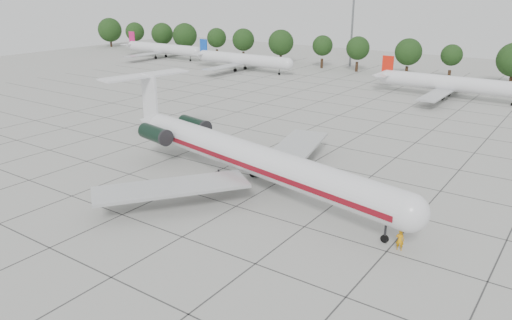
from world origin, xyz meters
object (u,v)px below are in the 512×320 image
at_px(bg_airliner_c, 451,84).
at_px(floodlight_mast, 353,13).
at_px(main_airliner, 240,154).
at_px(bg_airliner_b, 242,60).
at_px(ground_crew, 400,240).
at_px(bg_airliner_a, 162,49).

distance_m(bg_airliner_c, floodlight_mast, 44.66).
height_order(main_airliner, bg_airliner_c, main_airliner).
bearing_deg(floodlight_mast, bg_airliner_b, -131.01).
height_order(ground_crew, bg_airliner_c, bg_airliner_c).
height_order(ground_crew, bg_airliner_a, bg_airliner_a).
relative_size(ground_crew, bg_airliner_a, 0.07).
distance_m(ground_crew, bg_airliner_c, 65.71).
bearing_deg(bg_airliner_c, main_airliner, -96.75).
distance_m(bg_airliner_a, floodlight_mast, 58.22).
xyz_separation_m(bg_airliner_b, bg_airliner_c, (53.92, -3.73, 0.00)).
bearing_deg(floodlight_mast, ground_crew, -62.84).
bearing_deg(floodlight_mast, bg_airliner_c, -38.24).
bearing_deg(ground_crew, bg_airliner_a, -45.83).
bearing_deg(floodlight_mast, main_airliner, -72.86).
bearing_deg(ground_crew, main_airliner, -21.99).
height_order(main_airliner, bg_airliner_b, main_airliner).
bearing_deg(main_airliner, ground_crew, -0.70).
height_order(bg_airliner_b, floodlight_mast, floodlight_mast).
xyz_separation_m(bg_airliner_a, floodlight_mast, (54.15, 18.10, 11.37)).
height_order(bg_airliner_a, floodlight_mast, floodlight_mast).
xyz_separation_m(main_airliner, bg_airliner_a, (-80.96, 68.77, -0.71)).
height_order(main_airliner, ground_crew, main_airliner).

